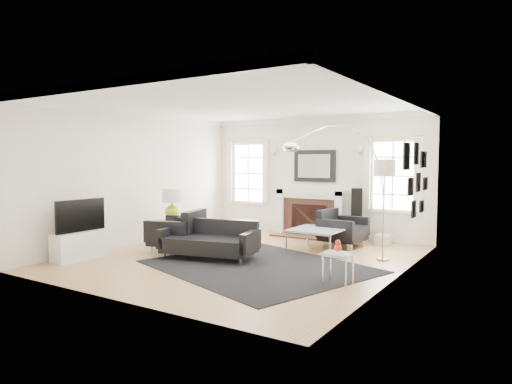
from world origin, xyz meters
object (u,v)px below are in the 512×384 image
Objects in this scene: fireplace at (311,213)px; armchair_left at (179,232)px; coffee_table at (318,230)px; gourd_lamp at (172,202)px; arc_floor_lamp at (339,179)px; sofa at (211,241)px; armchair_right at (340,229)px.

armchair_left is at bearing -115.73° from fireplace.
coffee_table is 1.51× the size of gourd_lamp.
coffee_table is 0.38× the size of arc_floor_lamp.
arc_floor_lamp is at bearing 57.45° from sofa.
armchair_left is (-1.43, -2.97, -0.17)m from fireplace.
coffee_table is at bearing 32.87° from armchair_left.
sofa is 2.16m from coffee_table.
coffee_table is 1.23m from arc_floor_lamp.
armchair_left is (-0.92, 0.19, 0.07)m from sofa.
sofa is at bearing -22.66° from gourd_lamp.
armchair_right is 3.58m from gourd_lamp.
coffee_table is (1.37, 1.66, 0.10)m from sofa.
coffee_table is 3.11m from gourd_lamp.
armchair_right is at bearing 15.29° from arc_floor_lamp.
arc_floor_lamp is at bearing -38.42° from fireplace.
armchair_right is 0.74m from coffee_table.
fireplace is 1.77× the size of armchair_right.
fireplace is at bearing 143.30° from armchair_right.
fireplace is at bearing 51.14° from gourd_lamp.
sofa is 0.72× the size of arc_floor_lamp.
armchair_left is at bearing -36.85° from gourd_lamp.
sofa reaches higher than coffee_table.
armchair_left is at bearing 168.61° from sofa.
sofa is at bearing -99.18° from fireplace.
arc_floor_lamp is (2.43, 2.18, 1.03)m from armchair_left.
arc_floor_lamp is at bearing 78.79° from coffee_table.
armchair_right is (1.04, -0.78, -0.20)m from fireplace.
fireplace is 3.30m from armchair_left.
gourd_lamp is at bearing -160.37° from coffee_table.
fireplace is at bearing 80.82° from sofa.
fireplace reaches higher than coffee_table.
sofa is at bearing -122.55° from arc_floor_lamp.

